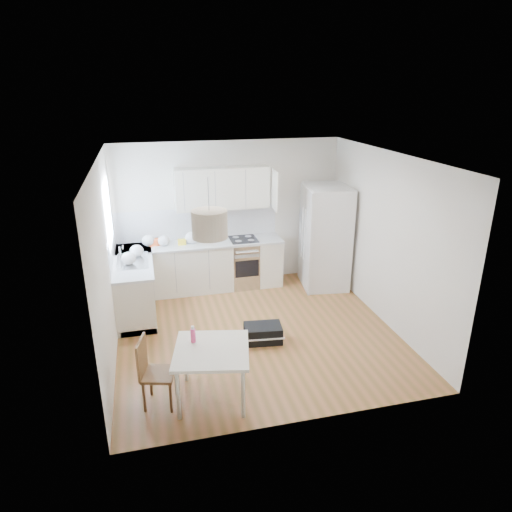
{
  "coord_description": "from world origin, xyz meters",
  "views": [
    {
      "loc": [
        -1.52,
        -6.08,
        3.62
      ],
      "look_at": [
        0.1,
        0.4,
        1.11
      ],
      "focal_mm": 32.0,
      "sensor_mm": 36.0,
      "label": 1
    }
  ],
  "objects": [
    {
      "name": "floor",
      "position": [
        0.0,
        0.0,
        0.0
      ],
      "size": [
        4.2,
        4.2,
        0.0
      ],
      "primitive_type": "plane",
      "color": "brown",
      "rests_on": "ground"
    },
    {
      "name": "ceiling",
      "position": [
        0.0,
        0.0,
        2.7
      ],
      "size": [
        4.2,
        4.2,
        0.0
      ],
      "primitive_type": "plane",
      "rotation": [
        3.14,
        0.0,
        0.0
      ],
      "color": "white",
      "rests_on": "wall_back"
    },
    {
      "name": "wall_back",
      "position": [
        0.0,
        2.1,
        1.35
      ],
      "size": [
        4.2,
        0.0,
        4.2
      ],
      "primitive_type": "plane",
      "rotation": [
        1.57,
        0.0,
        0.0
      ],
      "color": "beige",
      "rests_on": "floor"
    },
    {
      "name": "wall_left",
      "position": [
        -2.1,
        0.0,
        1.35
      ],
      "size": [
        0.0,
        4.2,
        4.2
      ],
      "primitive_type": "plane",
      "rotation": [
        1.57,
        0.0,
        1.57
      ],
      "color": "beige",
      "rests_on": "floor"
    },
    {
      "name": "wall_right",
      "position": [
        2.1,
        0.0,
        1.35
      ],
      "size": [
        0.0,
        4.2,
        4.2
      ],
      "primitive_type": "plane",
      "rotation": [
        1.57,
        0.0,
        -1.57
      ],
      "color": "beige",
      "rests_on": "floor"
    },
    {
      "name": "window_glassblock",
      "position": [
        -2.09,
        1.15,
        1.75
      ],
      "size": [
        0.02,
        1.0,
        1.0
      ],
      "primitive_type": "cube",
      "color": "#BFE0F9",
      "rests_on": "wall_left"
    },
    {
      "name": "cabinets_back",
      "position": [
        -0.6,
        1.8,
        0.44
      ],
      "size": [
        3.0,
        0.6,
        0.88
      ],
      "primitive_type": "cube",
      "color": "silver",
      "rests_on": "floor"
    },
    {
      "name": "cabinets_left",
      "position": [
        -1.8,
        1.2,
        0.44
      ],
      "size": [
        0.6,
        1.8,
        0.88
      ],
      "primitive_type": "cube",
      "color": "silver",
      "rests_on": "floor"
    },
    {
      "name": "counter_back",
      "position": [
        -0.6,
        1.8,
        0.9
      ],
      "size": [
        3.02,
        0.64,
        0.04
      ],
      "primitive_type": "cube",
      "color": "#A9ACAE",
      "rests_on": "cabinets_back"
    },
    {
      "name": "counter_left",
      "position": [
        -1.8,
        1.2,
        0.9
      ],
      "size": [
        0.64,
        1.82,
        0.04
      ],
      "primitive_type": "cube",
      "color": "#A9ACAE",
      "rests_on": "cabinets_left"
    },
    {
      "name": "backsplash_back",
      "position": [
        -0.6,
        2.09,
        1.21
      ],
      "size": [
        3.0,
        0.01,
        0.58
      ],
      "primitive_type": "cube",
      "color": "white",
      "rests_on": "wall_back"
    },
    {
      "name": "backsplash_left",
      "position": [
        -2.09,
        1.2,
        1.21
      ],
      "size": [
        0.01,
        1.8,
        0.58
      ],
      "primitive_type": "cube",
      "color": "white",
      "rests_on": "wall_left"
    },
    {
      "name": "upper_cabinets",
      "position": [
        -0.15,
        1.94,
        1.88
      ],
      "size": [
        1.7,
        0.32,
        0.75
      ],
      "primitive_type": "cube",
      "color": "silver",
      "rests_on": "wall_back"
    },
    {
      "name": "range_oven",
      "position": [
        0.2,
        1.8,
        0.44
      ],
      "size": [
        0.5,
        0.61,
        0.88
      ],
      "primitive_type": null,
      "color": "#B7BABC",
      "rests_on": "floor"
    },
    {
      "name": "sink",
      "position": [
        -1.8,
        1.15,
        0.92
      ],
      "size": [
        0.5,
        0.8,
        0.16
      ],
      "primitive_type": null,
      "color": "#B7BABC",
      "rests_on": "counter_left"
    },
    {
      "name": "refrigerator",
      "position": [
        1.71,
        1.48,
        0.96
      ],
      "size": [
        1.02,
        1.07,
        1.91
      ],
      "primitive_type": null,
      "rotation": [
        0.0,
        0.0,
        -0.13
      ],
      "color": "silver",
      "rests_on": "floor"
    },
    {
      "name": "dining_table",
      "position": [
        -0.9,
        -1.43,
        0.62
      ],
      "size": [
        1.04,
        1.04,
        0.69
      ],
      "rotation": [
        0.0,
        0.0,
        -0.21
      ],
      "color": "beige",
      "rests_on": "floor"
    },
    {
      "name": "dining_chair",
      "position": [
        -1.53,
        -1.39,
        0.44
      ],
      "size": [
        0.45,
        0.45,
        0.88
      ],
      "primitive_type": null,
      "rotation": [
        0.0,
        0.0,
        -0.27
      ],
      "color": "#482E15",
      "rests_on": "floor"
    },
    {
      "name": "drink_bottle",
      "position": [
        -1.09,
        -1.22,
        0.8
      ],
      "size": [
        0.08,
        0.08,
        0.21
      ],
      "primitive_type": "cylinder",
      "rotation": [
        0.0,
        0.0,
        0.33
      ],
      "color": "#D53B7A",
      "rests_on": "dining_table"
    },
    {
      "name": "gym_bag",
      "position": [
        0.03,
        -0.29,
        0.13
      ],
      "size": [
        0.59,
        0.42,
        0.26
      ],
      "primitive_type": "cube",
      "rotation": [
        0.0,
        0.0,
        -0.12
      ],
      "color": "black",
      "rests_on": "floor"
    },
    {
      "name": "pendant_lamp",
      "position": [
        -0.85,
        -1.28,
        2.18
      ],
      "size": [
        0.46,
        0.46,
        0.31
      ],
      "primitive_type": "cylinder",
      "rotation": [
        0.0,
        0.0,
        0.16
      ],
      "color": "#BFAD93",
      "rests_on": "ceiling"
    },
    {
      "name": "grocery_bag_a",
      "position": [
        -1.53,
        1.84,
        1.02
      ],
      "size": [
        0.23,
        0.19,
        0.2
      ],
      "primitive_type": "ellipsoid",
      "color": "silver",
      "rests_on": "counter_back"
    },
    {
      "name": "grocery_bag_b",
      "position": [
        -1.25,
        1.79,
        1.02
      ],
      "size": [
        0.21,
        0.18,
        0.19
      ],
      "primitive_type": "ellipsoid",
      "color": "silver",
      "rests_on": "counter_back"
    },
    {
      "name": "grocery_bag_c",
      "position": [
        -0.75,
        1.8,
        1.03
      ],
      "size": [
        0.25,
        0.21,
        0.22
      ],
      "primitive_type": "ellipsoid",
      "color": "silver",
      "rests_on": "counter_back"
    },
    {
      "name": "grocery_bag_d",
      "position": [
        -1.72,
        1.36,
        1.02
      ],
      "size": [
        0.22,
        0.19,
        0.2
      ],
      "primitive_type": "ellipsoid",
      "color": "silver",
      "rests_on": "counter_back"
    },
    {
      "name": "grocery_bag_e",
      "position": [
        -1.85,
        1.01,
        1.02
      ],
      "size": [
        0.23,
        0.2,
        0.21
      ],
      "primitive_type": "ellipsoid",
      "color": "silver",
      "rests_on": "counter_left"
    },
    {
      "name": "snack_orange",
      "position": [
        -0.44,
        1.83,
        0.98
      ],
      "size": [
        0.21,
        0.18,
        0.12
      ],
      "primitive_type": "cube",
      "rotation": [
        0.0,
        0.0,
        0.47
      ],
      "color": "orange",
      "rests_on": "counter_back"
    },
    {
      "name": "snack_yellow",
      "position": [
        -0.94,
        1.78,
        0.97
      ],
      "size": [
        0.14,
        0.09,
        0.1
      ],
      "primitive_type": "cube",
      "rotation": [
        0.0,
        0.0,
        -0.01
      ],
      "color": "yellow",
      "rests_on": "counter_back"
    },
    {
      "name": "snack_red",
      "position": [
        -1.42,
        1.85,
        0.98
      ],
      "size": [
        0.2,
        0.15,
        0.12
      ],
      "primitive_type": "cube",
      "rotation": [
        0.0,
        0.0,
        0.22
      ],
      "color": "#BA3D17",
      "rests_on": "counter_back"
    }
  ]
}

